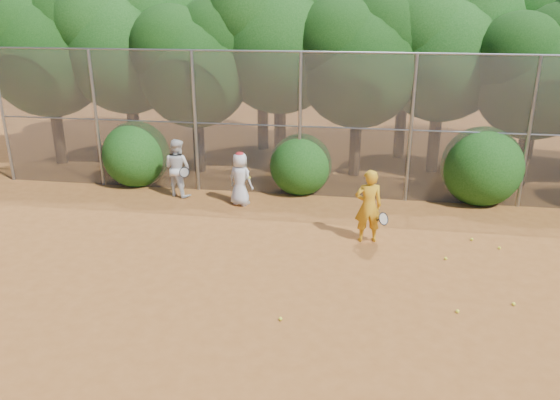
# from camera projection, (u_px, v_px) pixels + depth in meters

# --- Properties ---
(ground) EXTENTS (80.00, 80.00, 0.00)m
(ground) POSITION_uv_depth(u_px,v_px,m) (312.00, 305.00, 10.03)
(ground) COLOR brown
(ground) RESTS_ON ground
(fence_back) EXTENTS (20.05, 0.09, 4.03)m
(fence_back) POSITION_uv_depth(u_px,v_px,m) (332.00, 126.00, 14.90)
(fence_back) COLOR gray
(fence_back) RESTS_ON ground
(tree_0) EXTENTS (4.38, 3.81, 6.00)m
(tree_0) POSITION_uv_depth(u_px,v_px,m) (48.00, 45.00, 17.52)
(tree_0) COLOR black
(tree_0) RESTS_ON ground
(tree_1) EXTENTS (4.64, 4.03, 6.35)m
(tree_1) POSITION_uv_depth(u_px,v_px,m) (127.00, 37.00, 17.54)
(tree_1) COLOR black
(tree_1) RESTS_ON ground
(tree_2) EXTENTS (3.99, 3.47, 5.47)m
(tree_2) POSITION_uv_depth(u_px,v_px,m) (196.00, 59.00, 16.72)
(tree_2) COLOR black
(tree_2) RESTS_ON ground
(tree_3) EXTENTS (4.89, 4.26, 6.70)m
(tree_3) POSITION_uv_depth(u_px,v_px,m) (282.00, 30.00, 17.00)
(tree_3) COLOR black
(tree_3) RESTS_ON ground
(tree_4) EXTENTS (4.19, 3.64, 5.73)m
(tree_4) POSITION_uv_depth(u_px,v_px,m) (361.00, 54.00, 16.29)
(tree_4) COLOR black
(tree_4) RESTS_ON ground
(tree_5) EXTENTS (4.51, 3.92, 6.17)m
(tree_5) POSITION_uv_depth(u_px,v_px,m) (445.00, 43.00, 16.57)
(tree_5) COLOR black
(tree_5) RESTS_ON ground
(tree_6) EXTENTS (3.86, 3.36, 5.29)m
(tree_6) POSITION_uv_depth(u_px,v_px,m) (538.00, 68.00, 15.47)
(tree_6) COLOR black
(tree_6) RESTS_ON ground
(tree_9) EXTENTS (4.83, 4.20, 6.62)m
(tree_9) POSITION_uv_depth(u_px,v_px,m) (127.00, 28.00, 19.76)
(tree_9) COLOR black
(tree_9) RESTS_ON ground
(tree_10) EXTENTS (5.15, 4.48, 7.06)m
(tree_10) POSITION_uv_depth(u_px,v_px,m) (264.00, 20.00, 19.11)
(tree_10) COLOR black
(tree_10) RESTS_ON ground
(tree_11) EXTENTS (4.64, 4.03, 6.35)m
(tree_11) POSITION_uv_depth(u_px,v_px,m) (409.00, 36.00, 18.16)
(tree_11) COLOR black
(tree_11) RESTS_ON ground
(tree_12) EXTENTS (5.02, 4.37, 6.88)m
(tree_12) POSITION_uv_depth(u_px,v_px,m) (548.00, 25.00, 17.94)
(tree_12) COLOR black
(tree_12) RESTS_ON ground
(bush_0) EXTENTS (2.00, 2.00, 2.00)m
(bush_0) POSITION_uv_depth(u_px,v_px,m) (136.00, 151.00, 16.41)
(bush_0) COLOR #154411
(bush_0) RESTS_ON ground
(bush_1) EXTENTS (1.80, 1.80, 1.80)m
(bush_1) POSITION_uv_depth(u_px,v_px,m) (301.00, 162.00, 15.71)
(bush_1) COLOR #154411
(bush_1) RESTS_ON ground
(bush_2) EXTENTS (2.20, 2.20, 2.20)m
(bush_2) POSITION_uv_depth(u_px,v_px,m) (482.00, 163.00, 14.90)
(bush_2) COLOR #154411
(bush_2) RESTS_ON ground
(player_yellow) EXTENTS (0.86, 0.63, 1.72)m
(player_yellow) POSITION_uv_depth(u_px,v_px,m) (368.00, 206.00, 12.43)
(player_yellow) COLOR gold
(player_yellow) RESTS_ON ground
(player_teen) EXTENTS (0.84, 0.70, 1.49)m
(player_teen) POSITION_uv_depth(u_px,v_px,m) (240.00, 179.00, 14.73)
(player_teen) COLOR silver
(player_teen) RESTS_ON ground
(player_white) EXTENTS (0.98, 0.88, 1.66)m
(player_white) POSITION_uv_depth(u_px,v_px,m) (177.00, 168.00, 15.40)
(player_white) COLOR silver
(player_white) RESTS_ON ground
(ball_0) EXTENTS (0.07, 0.07, 0.07)m
(ball_0) POSITION_uv_depth(u_px,v_px,m) (446.00, 258.00, 11.77)
(ball_0) COLOR yellow
(ball_0) RESTS_ON ground
(ball_1) EXTENTS (0.07, 0.07, 0.07)m
(ball_1) POSITION_uv_depth(u_px,v_px,m) (472.00, 239.00, 12.71)
(ball_1) COLOR yellow
(ball_1) RESTS_ON ground
(ball_2) EXTENTS (0.07, 0.07, 0.07)m
(ball_2) POSITION_uv_depth(u_px,v_px,m) (457.00, 311.00, 9.77)
(ball_2) COLOR yellow
(ball_2) RESTS_ON ground
(ball_3) EXTENTS (0.07, 0.07, 0.07)m
(ball_3) POSITION_uv_depth(u_px,v_px,m) (514.00, 304.00, 10.00)
(ball_3) COLOR yellow
(ball_3) RESTS_ON ground
(ball_4) EXTENTS (0.07, 0.07, 0.07)m
(ball_4) POSITION_uv_depth(u_px,v_px,m) (281.00, 319.00, 9.54)
(ball_4) COLOR yellow
(ball_4) RESTS_ON ground
(ball_5) EXTENTS (0.07, 0.07, 0.07)m
(ball_5) POSITION_uv_depth(u_px,v_px,m) (499.00, 248.00, 12.27)
(ball_5) COLOR yellow
(ball_5) RESTS_ON ground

